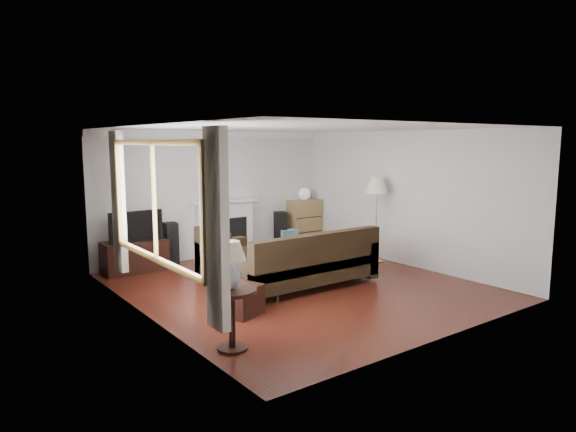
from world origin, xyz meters
TOP-DOWN VIEW (x-y plane):
  - room at (0.00, 0.00)m, footprint 5.10×5.60m
  - window at (-2.45, -0.20)m, footprint 0.12×2.74m
  - curtain_near at (-2.40, -1.72)m, footprint 0.10×0.35m
  - curtain_far at (-2.40, 1.32)m, footprint 0.10×0.35m
  - fireplace at (0.15, 2.64)m, footprint 1.40×0.26m
  - tv_stand at (-1.78, 2.47)m, footprint 1.11×0.50m
  - television at (-1.78, 2.47)m, footprint 0.95×0.12m
  - speaker_left at (-1.06, 2.55)m, footprint 0.25×0.29m
  - speaker_right at (1.46, 2.55)m, footprint 0.29×0.32m
  - bookshelf at (2.10, 2.53)m, footprint 0.74×0.35m
  - globe_lamp at (2.10, 2.53)m, footprint 0.26×0.26m
  - sectional_sofa at (0.02, -0.09)m, footprint 2.64×1.93m
  - coffee_table at (0.02, 1.28)m, footprint 1.12×0.68m
  - footstool at (-1.47, -0.62)m, footprint 0.61×0.61m
  - floor_lamp at (2.20, 0.45)m, footprint 0.54×0.54m
  - side_table at (-2.15, -1.57)m, footprint 0.56×0.56m
  - table_lamp at (-2.15, -1.57)m, footprint 0.33×0.33m

SIDE VIEW (x-z plane):
  - footstool at x=-1.47m, z-range 0.00..0.40m
  - coffee_table at x=0.02m, z-range 0.00..0.42m
  - tv_stand at x=-1.78m, z-range 0.00..0.55m
  - side_table at x=-2.15m, z-range 0.00..0.70m
  - speaker_right at x=1.46m, z-range 0.00..0.80m
  - speaker_left at x=-1.06m, z-range 0.00..0.80m
  - sectional_sofa at x=0.02m, z-range 0.00..0.85m
  - bookshelf at x=2.10m, z-range 0.00..1.02m
  - fireplace at x=0.15m, z-range 0.00..1.15m
  - floor_lamp at x=2.20m, z-range 0.00..1.63m
  - television at x=-1.78m, z-range 0.55..1.10m
  - table_lamp at x=-2.15m, z-range 0.70..1.22m
  - globe_lamp at x=2.10m, z-range 1.02..1.28m
  - room at x=0.00m, z-range -0.02..2.52m
  - curtain_near at x=-2.40m, z-range 0.35..2.45m
  - curtain_far at x=-2.40m, z-range 0.35..2.45m
  - window at x=-2.45m, z-range 0.78..2.32m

